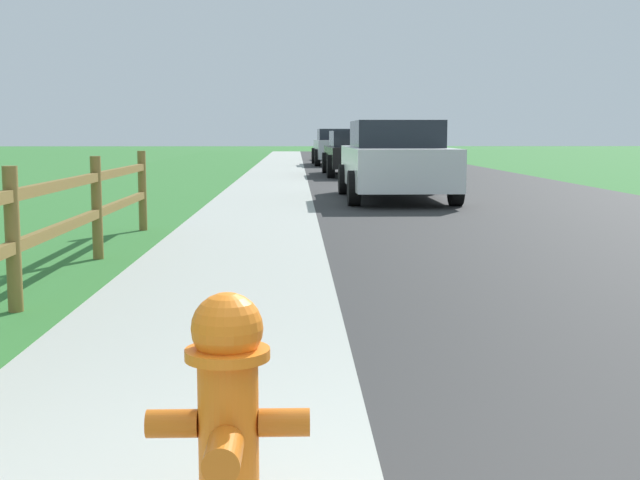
{
  "coord_description": "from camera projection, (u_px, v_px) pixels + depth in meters",
  "views": [
    {
      "loc": [
        -0.33,
        -1.98,
        1.32
      ],
      "look_at": [
        -0.13,
        5.14,
        0.42
      ],
      "focal_mm": 47.47,
      "sensor_mm": 36.0,
      "label": 1
    }
  ],
  "objects": [
    {
      "name": "ground_plane",
      "position": [
        306.0,
        175.0,
        26.93
      ],
      "size": [
        120.0,
        120.0,
        0.0
      ],
      "primitive_type": "plane",
      "color": "#327331"
    },
    {
      "name": "road_asphalt",
      "position": [
        407.0,
        172.0,
        29.01
      ],
      "size": [
        7.0,
        66.0,
        0.01
      ],
      "primitive_type": "cube",
      "color": "#2B2B2B",
      "rests_on": "ground"
    },
    {
      "name": "curb_concrete",
      "position": [
        218.0,
        172.0,
        28.82
      ],
      "size": [
        6.0,
        66.0,
        0.01
      ],
      "primitive_type": "cube",
      "color": "#A4A89F",
      "rests_on": "ground"
    },
    {
      "name": "grass_verge",
      "position": [
        173.0,
        172.0,
        28.78
      ],
      "size": [
        5.0,
        66.0,
        0.0
      ],
      "primitive_type": "cube",
      "color": "#327331",
      "rests_on": "ground"
    },
    {
      "name": "fire_hydrant",
      "position": [
        228.0,
        410.0,
        2.77
      ],
      "size": [
        0.54,
        0.45,
        0.81
      ],
      "color": "orange",
      "rests_on": "ground"
    },
    {
      "name": "rail_fence",
      "position": [
        12.0,
        228.0,
        6.19
      ],
      "size": [
        0.11,
        10.69,
        1.09
      ],
      "color": "brown",
      "rests_on": "ground"
    },
    {
      "name": "parked_suv_white",
      "position": [
        395.0,
        160.0,
        16.86
      ],
      "size": [
        2.11,
        4.84,
        1.57
      ],
      "color": "white",
      "rests_on": "ground"
    },
    {
      "name": "parked_car_black",
      "position": [
        357.0,
        152.0,
        26.58
      ],
      "size": [
        2.11,
        5.02,
        1.39
      ],
      "color": "black",
      "rests_on": "ground"
    },
    {
      "name": "parked_car_silver",
      "position": [
        339.0,
        147.0,
        35.35
      ],
      "size": [
        2.21,
        4.65,
        1.5
      ],
      "color": "#B7BABF",
      "rests_on": "ground"
    },
    {
      "name": "parked_car_beige",
      "position": [
        342.0,
        145.0,
        42.55
      ],
      "size": [
        2.14,
        4.63,
        1.44
      ],
      "color": "#C6B793",
      "rests_on": "ground"
    }
  ]
}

